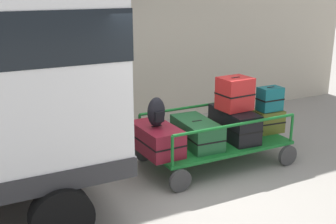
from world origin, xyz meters
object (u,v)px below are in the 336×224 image
at_px(suitcase_center_middle, 235,94).
at_px(backpack, 156,112).
at_px(suitcase_left_bottom, 157,139).
at_px(suitcase_midright_bottom, 267,121).
at_px(suitcase_center_bottom, 234,124).
at_px(luggage_cart, 215,144).
at_px(suitcase_midright_middle, 270,99).
at_px(suitcase_midleft_bottom, 197,133).

bearing_deg(suitcase_center_middle, backpack, -179.24).
bearing_deg(suitcase_center_middle, suitcase_left_bottom, 179.36).
height_order(suitcase_center_middle, suitcase_midright_bottom, suitcase_center_middle).
bearing_deg(suitcase_center_bottom, suitcase_left_bottom, 178.69).
xyz_separation_m(luggage_cart, suitcase_left_bottom, (-1.03, 0.02, 0.26)).
xyz_separation_m(suitcase_center_bottom, suitcase_midright_bottom, (0.69, -0.01, -0.05)).
distance_m(suitcase_midright_bottom, suitcase_midright_middle, 0.39).
height_order(suitcase_center_bottom, suitcase_midright_bottom, suitcase_center_bottom).
bearing_deg(suitcase_midright_middle, luggage_cart, 177.84).
bearing_deg(suitcase_midright_bottom, suitcase_midleft_bottom, 178.61).
distance_m(suitcase_center_middle, suitcase_midright_middle, 0.71).
xyz_separation_m(suitcase_midleft_bottom, suitcase_midright_bottom, (1.38, -0.03, -0.00)).
xyz_separation_m(luggage_cart, suitcase_center_middle, (0.34, 0.01, 0.79)).
height_order(suitcase_midleft_bottom, suitcase_center_bottom, suitcase_center_bottom).
relative_size(suitcase_left_bottom, suitcase_center_middle, 1.78).
distance_m(suitcase_left_bottom, suitcase_midleft_bottom, 0.69).
height_order(suitcase_left_bottom, backpack, backpack).
bearing_deg(suitcase_midleft_bottom, suitcase_midright_bottom, -1.39).
relative_size(suitcase_left_bottom, suitcase_midright_middle, 2.30).
distance_m(suitcase_midleft_bottom, suitcase_center_middle, 0.88).
xyz_separation_m(luggage_cart, suitcase_midright_bottom, (1.03, -0.02, 0.24)).
distance_m(luggage_cart, suitcase_midright_middle, 1.21).
bearing_deg(backpack, suitcase_midright_middle, -0.79).
relative_size(suitcase_midleft_bottom, suitcase_midright_middle, 2.51).
relative_size(suitcase_left_bottom, suitcase_midright_bottom, 1.85).
relative_size(suitcase_center_middle, suitcase_midright_bottom, 1.04).
xyz_separation_m(luggage_cart, suitcase_center_bottom, (0.34, -0.01, 0.29)).
relative_size(luggage_cart, suitcase_left_bottom, 2.45).
distance_m(suitcase_midleft_bottom, suitcase_midright_middle, 1.43).
bearing_deg(suitcase_center_middle, luggage_cart, -178.60).
relative_size(suitcase_left_bottom, backpack, 2.12).
bearing_deg(suitcase_center_bottom, suitcase_midright_bottom, -0.74).
distance_m(suitcase_left_bottom, suitcase_center_middle, 1.48).
xyz_separation_m(suitcase_midright_middle, backpack, (-2.08, 0.03, 0.05)).
bearing_deg(suitcase_left_bottom, backpack, -115.84).
bearing_deg(luggage_cart, suitcase_center_middle, 1.40).
bearing_deg(backpack, suitcase_center_bottom, 0.10).
relative_size(luggage_cart, suitcase_midleft_bottom, 2.25).
distance_m(suitcase_midright_middle, backpack, 2.08).
height_order(suitcase_left_bottom, suitcase_midright_middle, suitcase_midright_middle).
distance_m(suitcase_midleft_bottom, suitcase_midright_bottom, 1.38).
bearing_deg(suitcase_midright_bottom, suitcase_left_bottom, 178.88).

